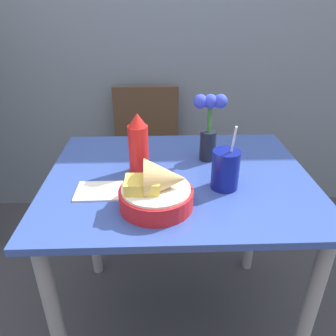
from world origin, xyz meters
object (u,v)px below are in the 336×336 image
object	(u,v)px
ketchup_bottle	(138,145)
flower_vase	(209,125)
drink_cup	(225,171)
food_basket	(158,190)
chair_far_window	(147,147)

from	to	relation	value
ketchup_bottle	flower_vase	world-z (taller)	flower_vase
ketchup_bottle	drink_cup	bearing A→B (deg)	-22.78
ketchup_bottle	flower_vase	size ratio (longest dim) A/B	0.86
food_basket	drink_cup	size ratio (longest dim) A/B	0.99
chair_far_window	drink_cup	size ratio (longest dim) A/B	3.76
food_basket	ketchup_bottle	distance (m)	0.24
drink_cup	chair_far_window	bearing A→B (deg)	107.47
ketchup_bottle	chair_far_window	bearing A→B (deg)	89.95
food_basket	flower_vase	world-z (taller)	flower_vase
drink_cup	flower_vase	world-z (taller)	flower_vase
chair_far_window	flower_vase	size ratio (longest dim) A/B	3.32
drink_cup	food_basket	bearing A→B (deg)	-154.61
food_basket	drink_cup	distance (m)	0.25
food_basket	ketchup_bottle	bearing A→B (deg)	106.70
drink_cup	flower_vase	distance (m)	0.23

